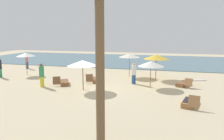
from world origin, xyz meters
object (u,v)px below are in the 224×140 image
object	(u,v)px
person_0	(42,75)
person_1	(27,61)
umbrella_0	(156,57)
umbrella_5	(26,55)
umbrella_1	(130,56)
lounger_1	(95,80)
surfboard	(195,80)
person_4	(0,68)
umbrella_2	(151,64)
lounger_3	(64,82)
umbrella_3	(83,63)
lounger_0	(184,84)
person_2	(134,73)
lounger_2	(189,102)

from	to	relation	value
person_0	person_1	size ratio (longest dim) A/B	0.97
umbrella_0	umbrella_5	bearing A→B (deg)	-174.37
umbrella_1	lounger_1	xyz separation A→B (m)	(-2.36, -2.87, -1.79)
surfboard	person_4	bearing A→B (deg)	-169.54
umbrella_0	umbrella_2	world-z (taller)	umbrella_0
lounger_3	person_1	world-z (taller)	person_1
umbrella_0	surfboard	bearing A→B (deg)	6.44
umbrella_2	umbrella_3	size ratio (longest dim) A/B	0.92
umbrella_1	lounger_0	bearing A→B (deg)	-27.82
umbrella_1	surfboard	xyz separation A→B (m)	(5.76, -0.16, -1.93)
person_0	person_2	distance (m)	7.03
person_0	person_4	distance (m)	6.03
umbrella_0	lounger_3	distance (m)	8.07
umbrella_5	person_1	bearing A→B (deg)	126.19
lounger_3	person_1	bearing A→B (deg)	142.32
umbrella_0	umbrella_1	bearing A→B (deg)	167.74
umbrella_0	surfboard	xyz separation A→B (m)	(3.32, 0.37, -1.93)
umbrella_0	person_2	distance (m)	2.95
umbrella_0	person_0	distance (m)	9.52
lounger_1	person_0	world-z (taller)	person_0
umbrella_5	person_2	bearing A→B (deg)	-5.51
person_2	person_0	bearing A→B (deg)	-157.76
umbrella_2	lounger_0	distance (m)	3.10
lounger_0	person_4	distance (m)	16.00
umbrella_5	lounger_1	xyz separation A→B (m)	(7.33, -1.14, -1.80)
lounger_2	person_0	size ratio (longest dim) A/B	0.98
umbrella_0	umbrella_3	distance (m)	6.87
umbrella_2	person_4	world-z (taller)	umbrella_2
umbrella_1	umbrella_3	distance (m)	5.94
lounger_1	lounger_3	xyz separation A→B (m)	(-2.07, -1.50, -0.00)
umbrella_5	surfboard	distance (m)	15.65
lounger_0	person_2	world-z (taller)	person_2
person_0	lounger_3	bearing A→B (deg)	39.98
umbrella_5	person_0	distance (m)	5.55
surfboard	lounger_0	bearing A→B (deg)	-116.21
umbrella_2	umbrella_5	distance (m)	12.03
person_0	surfboard	xyz separation A→B (m)	(11.43, 5.25, -0.85)
umbrella_1	lounger_1	distance (m)	4.12
person_1	umbrella_2	bearing A→B (deg)	-19.48
umbrella_2	person_0	world-z (taller)	umbrella_2
umbrella_2	umbrella_3	world-z (taller)	umbrella_3
lounger_1	person_2	world-z (taller)	person_2
umbrella_1	lounger_0	world-z (taller)	umbrella_1
lounger_2	person_2	distance (m)	5.79
person_0	person_1	bearing A→B (deg)	132.70
person_0	surfboard	world-z (taller)	person_0
umbrella_2	umbrella_5	size ratio (longest dim) A/B	0.92
umbrella_2	lounger_1	distance (m)	4.88
umbrella_3	lounger_0	size ratio (longest dim) A/B	1.21
lounger_0	person_2	distance (m)	3.86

